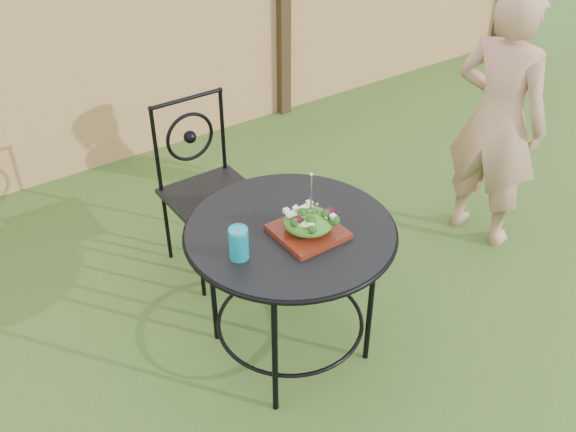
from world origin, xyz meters
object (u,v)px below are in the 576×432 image
object	(u,v)px
salad_plate	(308,232)
diner	(498,121)
patio_chair	(207,184)
patio_table	(290,254)

from	to	relation	value
salad_plate	diner	bearing A→B (deg)	8.42
patio_chair	diner	size ratio (longest dim) A/B	0.64
patio_chair	salad_plate	xyz separation A→B (m)	(-0.00, -0.91, 0.23)
patio_chair	salad_plate	world-z (taller)	patio_chair
patio_table	diner	bearing A→B (deg)	5.35
patio_chair	salad_plate	bearing A→B (deg)	-90.04
patio_table	patio_chair	world-z (taller)	patio_chair
patio_chair	patio_table	bearing A→B (deg)	-92.68
patio_table	diner	size ratio (longest dim) A/B	0.62
patio_chair	diner	world-z (taller)	diner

